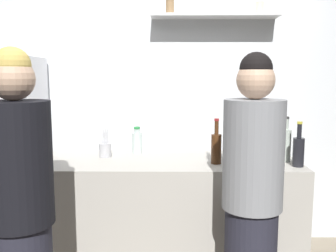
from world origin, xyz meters
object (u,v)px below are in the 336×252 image
object	(u,v)px
utensil_holder	(105,150)
person_grey_hoodie	(252,201)
baking_pan	(248,156)
water_bottle_plastic	(137,142)
refrigerator	(2,158)
person_blonde	(20,216)
wine_bottle_pale_glass	(286,144)
wine_bottle_amber_glass	(216,147)
wine_bottle_dark_glass	(298,150)

from	to	relation	value
utensil_holder	person_grey_hoodie	bearing A→B (deg)	-36.84
baking_pan	water_bottle_plastic	distance (m)	0.87
refrigerator	person_blonde	size ratio (longest dim) A/B	1.01
person_blonde	wine_bottle_pale_glass	bearing A→B (deg)	92.73
refrigerator	baking_pan	bearing A→B (deg)	-9.06
wine_bottle_amber_glass	refrigerator	bearing A→B (deg)	164.93
wine_bottle_pale_glass	utensil_holder	bearing A→B (deg)	174.46
wine_bottle_amber_glass	person_blonde	size ratio (longest dim) A/B	0.19
utensil_holder	wine_bottle_dark_glass	xyz separation A→B (m)	(1.37, -0.28, 0.06)
refrigerator	wine_bottle_pale_glass	world-z (taller)	refrigerator
utensil_holder	person_blonde	xyz separation A→B (m)	(-0.25, -0.98, -0.14)
water_bottle_plastic	wine_bottle_pale_glass	bearing A→B (deg)	-13.94
water_bottle_plastic	person_blonde	distance (m)	1.24
person_blonde	person_grey_hoodie	bearing A→B (deg)	76.34
utensil_holder	wine_bottle_pale_glass	distance (m)	1.33
utensil_holder	water_bottle_plastic	distance (m)	0.27
wine_bottle_pale_glass	wine_bottle_dark_glass	distance (m)	0.16
person_grey_hoodie	wine_bottle_pale_glass	bearing A→B (deg)	4.51
wine_bottle_pale_glass	refrigerator	bearing A→B (deg)	170.16
baking_pan	water_bottle_plastic	xyz separation A→B (m)	(-0.84, 0.20, 0.07)
person_blonde	utensil_holder	bearing A→B (deg)	139.93
wine_bottle_dark_glass	person_blonde	world-z (taller)	person_blonde
wine_bottle_pale_glass	wine_bottle_amber_glass	size ratio (longest dim) A/B	1.02
utensil_holder	wine_bottle_pale_glass	xyz separation A→B (m)	(1.32, -0.13, 0.07)
wine_bottle_pale_glass	person_grey_hoodie	world-z (taller)	person_grey_hoodie
utensil_holder	wine_bottle_dark_glass	bearing A→B (deg)	-11.60
water_bottle_plastic	person_grey_hoodie	xyz separation A→B (m)	(0.74, -0.87, -0.19)
baking_pan	wine_bottle_amber_glass	size ratio (longest dim) A/B	1.07
utensil_holder	wine_bottle_dark_glass	world-z (taller)	wine_bottle_dark_glass
wine_bottle_amber_glass	water_bottle_plastic	distance (m)	0.69
baking_pan	person_blonde	size ratio (longest dim) A/B	0.21
water_bottle_plastic	wine_bottle_dark_glass	bearing A→B (deg)	-20.45
refrigerator	water_bottle_plastic	distance (m)	1.16
wine_bottle_dark_glass	person_grey_hoodie	xyz separation A→B (m)	(-0.40, -0.44, -0.21)
utensil_holder	water_bottle_plastic	xyz separation A→B (m)	(0.23, 0.14, 0.04)
utensil_holder	water_bottle_plastic	size ratio (longest dim) A/B	1.02
wine_bottle_amber_glass	person_blonde	world-z (taller)	person_blonde
wine_bottle_amber_glass	person_grey_hoodie	size ratio (longest dim) A/B	0.19
wine_bottle_pale_glass	water_bottle_plastic	world-z (taller)	wine_bottle_pale_glass
refrigerator	baking_pan	world-z (taller)	refrigerator
wine_bottle_amber_glass	wine_bottle_pale_glass	bearing A→B (deg)	8.81
wine_bottle_dark_glass	person_grey_hoodie	bearing A→B (deg)	-132.18
refrigerator	wine_bottle_pale_glass	bearing A→B (deg)	-9.84
wine_bottle_dark_glass	person_grey_hoodie	world-z (taller)	person_grey_hoodie
wine_bottle_amber_glass	person_blonde	distance (m)	1.34
wine_bottle_amber_glass	wine_bottle_dark_glass	bearing A→B (deg)	-7.63
refrigerator	wine_bottle_dark_glass	world-z (taller)	refrigerator
baking_pan	person_blonde	xyz separation A→B (m)	(-1.32, -0.93, -0.11)
baking_pan	wine_bottle_amber_glass	distance (m)	0.31
person_grey_hoodie	utensil_holder	bearing A→B (deg)	88.85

